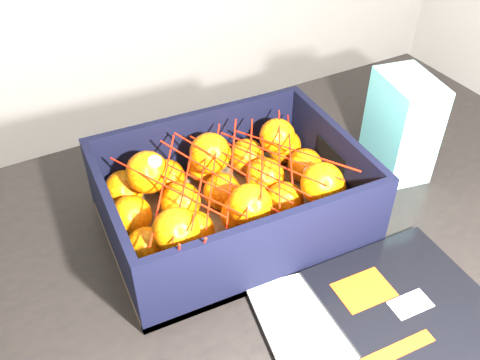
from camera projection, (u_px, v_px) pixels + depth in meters
name	position (u px, v px, depth m)	size (l,w,h in m)	color
room_shell	(358.00, 12.00, 0.23)	(3.54, 3.54, 2.50)	silver
table	(287.00, 280.00, 0.88)	(1.24, 0.87, 0.75)	black
magazine_stack	(386.00, 341.00, 0.67)	(0.33, 0.33, 0.02)	#B7B7B2
produce_crate	(232.00, 203.00, 0.82)	(0.38, 0.29, 0.13)	brown
clementine_heap	(232.00, 197.00, 0.81)	(0.36, 0.26, 0.12)	#DB5F04
mesh_net	(230.00, 173.00, 0.77)	(0.31, 0.25, 0.09)	red
retail_carton	(401.00, 126.00, 0.90)	(0.08, 0.12, 0.18)	silver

